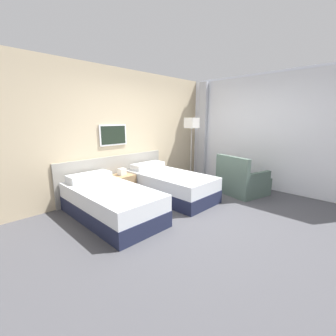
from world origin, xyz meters
The scene contains 8 objects.
ground_plane centered at (0.00, 0.00, 0.00)m, with size 16.00×16.00×0.00m, color #47474C.
wall_headboard centered at (-0.02, 2.02, 1.30)m, with size 10.00×0.10×2.70m.
wall_window centered at (2.42, -0.15, 1.34)m, with size 0.21×4.49×2.70m.
bed_near_door centered at (-1.13, 1.00, 0.27)m, with size 0.97×1.93×0.65m.
bed_near_window centered at (0.31, 1.00, 0.27)m, with size 0.97×1.93×0.65m.
nightstand centered at (-0.41, 1.70, 0.26)m, with size 0.43×0.42×0.63m.
floor_lamp centered at (1.53, 1.41, 1.45)m, with size 0.28×0.28×1.68m.
armchair centered at (1.62, 0.01, 0.26)m, with size 1.03×1.06×0.87m.
Camera 1 is at (-3.00, -2.23, 1.66)m, focal length 24.00 mm.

